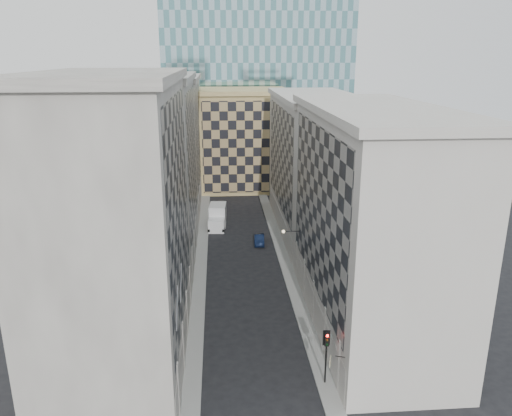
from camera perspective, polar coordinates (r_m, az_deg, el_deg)
sidewalk_west at (r=62.62m, az=-6.32°, el=-6.33°), size 1.50×100.00×0.15m
sidewalk_east at (r=63.08m, az=3.31°, el=-6.07°), size 1.50×100.00×0.15m
bldg_left_a at (r=41.40m, az=-15.44°, el=-1.89°), size 10.80×22.80×23.70m
bldg_left_b at (r=62.48m, az=-11.76°, el=4.22°), size 10.80×22.80×22.70m
bldg_left_c at (r=84.03m, az=-9.93°, el=7.22°), size 10.80×22.80×21.70m
bldg_right_a at (r=46.91m, az=12.79°, el=-1.39°), size 10.80×26.80×20.70m
bldg_right_b at (r=72.36m, az=6.63°, el=5.00°), size 10.80×28.80×19.70m
tan_block at (r=96.71m, az=-1.51°, el=7.90°), size 16.80×14.80×18.80m
church_tower at (r=109.51m, az=-3.08°, el=18.16°), size 7.20×7.20×51.50m
flagpoles_left at (r=37.59m, az=-8.79°, el=-9.76°), size 0.10×6.33×2.33m
bracket_lamp at (r=55.20m, az=3.34°, el=-2.69°), size 1.98×0.36×0.36m
traffic_light at (r=40.20m, az=8.06°, el=-15.37°), size 0.57×0.48×4.51m
box_truck at (r=75.26m, az=-4.42°, el=-1.11°), size 2.86×6.09×3.25m
dark_car at (r=68.50m, az=0.38°, el=-3.62°), size 1.56×3.89×1.26m
shop_sign at (r=37.80m, az=8.60°, el=-16.89°), size 1.18×0.61×0.70m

